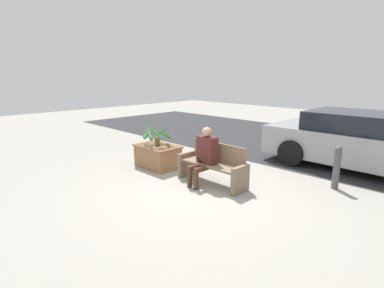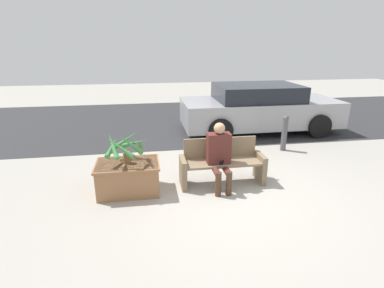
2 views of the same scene
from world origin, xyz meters
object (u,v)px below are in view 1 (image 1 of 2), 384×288
object	(u,v)px
bench	(213,165)
bollard_post	(337,167)
person_seated	(204,154)
parked_car	(365,142)
planter_box	(158,155)
potted_plant	(157,133)

from	to	relation	value
bench	bollard_post	bearing A→B (deg)	37.60
person_seated	bench	bearing A→B (deg)	61.23
parked_car	bollard_post	distance (m)	1.72
planter_box	bollard_post	bearing A→B (deg)	23.71
potted_plant	bollard_post	bearing A→B (deg)	23.59
planter_box	parked_car	xyz separation A→B (m)	(3.61, 3.29, 0.39)
person_seated	potted_plant	distance (m)	1.63
person_seated	potted_plant	world-z (taller)	person_seated
person_seated	bollard_post	xyz separation A→B (m)	(2.01, 1.65, -0.19)
bench	bollard_post	world-z (taller)	bollard_post
bollard_post	planter_box	bearing A→B (deg)	-156.29
bollard_post	potted_plant	bearing A→B (deg)	-156.41
parked_car	planter_box	bearing A→B (deg)	-137.62
bench	planter_box	xyz separation A→B (m)	(-1.69, -0.11, -0.10)
bollard_post	person_seated	bearing A→B (deg)	-140.71
potted_plant	bollard_post	size ratio (longest dim) A/B	0.83
person_seated	parked_car	size ratio (longest dim) A/B	0.27
bench	parked_car	bearing A→B (deg)	58.98
potted_plant	parked_car	world-z (taller)	parked_car
bench	potted_plant	distance (m)	1.77
person_seated	bollard_post	size ratio (longest dim) A/B	1.37
bench	parked_car	distance (m)	3.72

